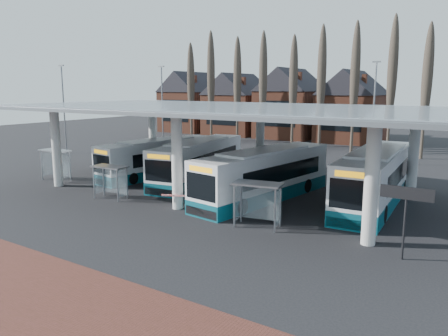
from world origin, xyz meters
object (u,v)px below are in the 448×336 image
Objects in this scene: bus_3 at (376,178)px; shelter_2 at (258,195)px; bus_0 at (158,158)px; bus_1 at (199,162)px; shelter_0 at (57,158)px; shelter_1 at (111,175)px; bus_2 at (265,176)px.

bus_3 is 4.58× the size of shelter_2.
bus_0 reaches higher than shelter_2.
bus_1 is (4.25, 0.21, 0.08)m from bus_0.
bus_3 is 25.20m from shelter_0.
bus_3 reaches higher than shelter_2.
shelter_1 is at bearing -110.69° from bus_1.
shelter_2 is at bearing -119.66° from bus_3.
bus_2 is 4.96× the size of shelter_1.
bus_2 is (11.66, -2.21, 0.13)m from bus_0.
shelter_1 is (-15.84, -8.51, -0.05)m from bus_3.
bus_1 is 11.89m from shelter_0.
bus_2 is 4.58× the size of shelter_0.
shelter_0 reaches higher than shelter_2.
bus_0 is 4.06× the size of shelter_2.
shelter_0 is at bearing -127.25° from bus_0.
bus_3 is at bearing 9.25° from bus_0.
bus_2 is 7.34m from bus_3.
shelter_1 is 11.64m from shelter_2.
bus_1 is at bearing 170.38° from bus_2.
bus_0 is 0.92× the size of bus_2.
bus_3 is (18.42, 0.66, 0.21)m from bus_0.
bus_1 reaches higher than shelter_2.
bus_1 is 0.97× the size of bus_2.
bus_1 is at bearing 178.32° from bus_3.
shelter_2 is at bearing -48.07° from bus_1.
bus_0 is 8.41m from shelter_0.
shelter_0 is 1.08× the size of shelter_1.
bus_3 reaches higher than bus_2.
shelter_2 is at bearing -3.07° from shelter_0.
shelter_0 is at bearing 162.10° from shelter_1.
bus_2 is 4.42× the size of shelter_2.
shelter_1 is (-9.08, -5.64, 0.03)m from bus_2.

